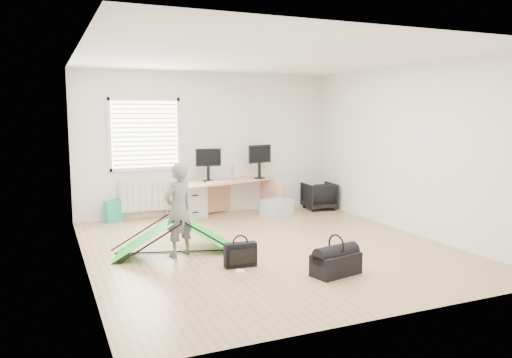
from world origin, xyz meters
name	(u,v)px	position (x,y,z in m)	size (l,w,h in m)	color
ground	(267,247)	(0.00, 0.00, 0.00)	(5.50, 5.50, 0.00)	tan
back_wall	(208,144)	(0.00, 2.75, 1.35)	(5.00, 0.02, 2.70)	silver
window	(145,134)	(-1.20, 2.71, 1.55)	(1.20, 0.06, 1.20)	silver
radiator	(147,194)	(-1.20, 2.67, 0.45)	(1.00, 0.12, 0.60)	silver
desk	(225,198)	(0.21, 2.39, 0.33)	(1.96, 0.62, 0.67)	tan
filing_cabinet	(191,201)	(-0.46, 2.39, 0.32)	(0.41, 0.54, 0.63)	#A7A8AC
monitor_left	(208,169)	(-0.11, 2.40, 0.89)	(0.47, 0.10, 0.45)	black
monitor_right	(259,166)	(0.94, 2.41, 0.91)	(0.50, 0.11, 0.48)	black
keyboard	(219,182)	(0.03, 2.18, 0.68)	(0.44, 0.15, 0.02)	beige
thermos	(232,173)	(0.37, 2.41, 0.80)	(0.08, 0.08, 0.27)	#BE6A82
office_chair	(319,196)	(2.16, 2.19, 0.27)	(0.58, 0.60, 0.55)	black
person	(178,210)	(-1.28, 0.08, 0.64)	(0.47, 0.31, 1.28)	slate
kite	(175,235)	(-1.30, 0.23, 0.26)	(1.65, 0.73, 0.51)	green
storage_crate	(277,207)	(1.12, 1.99, 0.15)	(0.55, 0.38, 0.31)	#B4B7BD
tote_bag	(114,211)	(-1.82, 2.63, 0.19)	(0.33, 0.14, 0.39)	#22A879
laptop_bag	(240,255)	(-0.70, -0.72, 0.16)	(0.41, 0.12, 0.31)	black
white_box	(240,275)	(-0.87, -1.16, 0.05)	(0.10, 0.10, 0.10)	silver
duffel_bag	(336,264)	(0.24, -1.47, 0.13)	(0.60, 0.30, 0.26)	black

